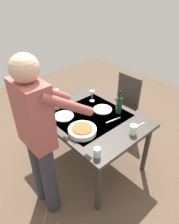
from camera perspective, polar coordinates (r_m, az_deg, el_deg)
ground_plane at (r=2.89m, az=-0.00°, el=-13.22°), size 6.00×6.00×0.00m
dining_table at (r=2.45m, az=-0.00°, el=-2.52°), size 1.31×0.96×0.74m
chair_near at (r=3.16m, az=9.61°, el=3.05°), size 0.40×0.40×0.91m
person_server at (r=1.84m, az=-14.10°, el=-6.18°), size 0.42×0.61×1.69m
wine_bottle at (r=2.43m, az=8.32°, el=2.03°), size 0.07×0.07×0.30m
wine_glass_left at (r=2.64m, az=0.74°, el=5.08°), size 0.07×0.07×0.15m
wine_glass_right at (r=2.70m, az=-9.31°, el=5.31°), size 0.07×0.07×0.15m
water_cup_near_left at (r=2.64m, az=-10.83°, el=2.80°), size 0.07×0.07×0.09m
water_cup_near_right at (r=2.55m, az=-9.06°, el=2.05°), size 0.08×0.08×0.10m
water_cup_far_left at (r=1.87m, az=2.16°, el=-11.32°), size 0.07×0.07×0.10m
water_cup_far_right at (r=2.16m, az=12.21°, el=-4.86°), size 0.08×0.08×0.11m
serving_bowl_pasta at (r=2.13m, az=-2.04°, el=-5.16°), size 0.30×0.30×0.07m
dinner_plate_near at (r=2.51m, az=3.70°, el=0.77°), size 0.23×0.23×0.01m
dinner_plate_far at (r=2.41m, az=-7.20°, el=-1.15°), size 0.23×0.23×0.01m
table_knife at (r=2.34m, az=6.73°, el=-2.26°), size 0.05×0.20×0.00m
table_fork at (r=2.31m, az=13.65°, el=-3.67°), size 0.04×0.18×0.00m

